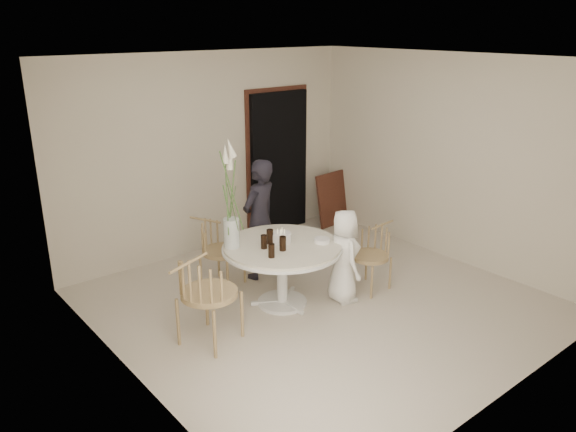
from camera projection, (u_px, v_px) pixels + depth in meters
ground at (320, 302)px, 6.44m from camera, size 4.50×4.50×0.00m
room_shell at (323, 165)px, 5.91m from camera, size 4.50×4.50×4.50m
doorway at (279, 163)px, 8.38m from camera, size 1.00×0.10×2.10m
door_trim at (277, 159)px, 8.39m from camera, size 1.12×0.03×2.22m
table at (282, 254)px, 6.21m from camera, size 1.33×1.33×0.73m
picture_frame at (332, 199)px, 8.82m from camera, size 0.64×0.24×0.82m
chair_far at (214, 243)px, 6.73m from camera, size 0.58×0.60×0.83m
chair_right at (376, 247)px, 6.68m from camera, size 0.49×0.46×0.78m
chair_left at (200, 289)px, 5.35m from camera, size 0.70×0.67×0.98m
girl at (259, 219)px, 6.88m from camera, size 0.63×0.50×1.51m
boy at (344, 256)px, 6.33m from camera, size 0.50×0.62×1.09m
birthday_cake at (281, 238)px, 6.21m from camera, size 0.22×0.22×0.16m
cola_tumbler_a at (271, 251)px, 5.81m from camera, size 0.08×0.08×0.15m
cola_tumbler_b at (283, 243)px, 5.98m from camera, size 0.10×0.10×0.16m
cola_tumbler_c at (264, 242)px, 6.03m from camera, size 0.09×0.09×0.15m
cola_tumbler_d at (270, 237)px, 6.16m from camera, size 0.10×0.10×0.16m
plate_stack at (322, 240)px, 6.22m from camera, size 0.22×0.22×0.04m
flower_vase at (231, 210)px, 5.96m from camera, size 0.17×0.17×1.21m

